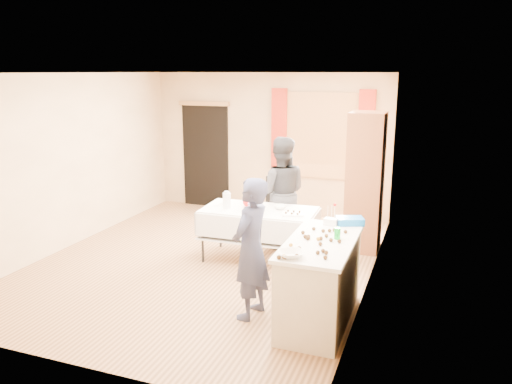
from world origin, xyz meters
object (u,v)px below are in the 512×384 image
at_px(cabinet, 365,182).
at_px(party_table, 259,230).
at_px(girl, 251,249).
at_px(chair, 277,222).
at_px(counter, 320,281).
at_px(woman, 280,193).

height_order(cabinet, party_table, cabinet).
bearing_deg(girl, chair, -159.90).
xyz_separation_m(counter, girl, (-0.73, -0.15, 0.32)).
bearing_deg(party_table, cabinet, 34.87).
height_order(chair, girl, girl).
distance_m(counter, chair, 2.68).
height_order(counter, woman, woman).
height_order(counter, girl, girl).
xyz_separation_m(girl, woman, (-0.38, 2.26, 0.07)).
distance_m(counter, woman, 2.41).
bearing_deg(cabinet, girl, -107.73).
bearing_deg(girl, party_table, -154.50).
bearing_deg(chair, girl, -89.35).
bearing_deg(counter, woman, 117.56).
height_order(cabinet, woman, cabinet).
bearing_deg(cabinet, woman, -164.71).
xyz_separation_m(party_table, woman, (0.11, 0.65, 0.40)).
distance_m(chair, woman, 0.62).
xyz_separation_m(chair, woman, (0.13, -0.27, 0.55)).
distance_m(party_table, chair, 0.93).
bearing_deg(party_table, counter, -52.38).
xyz_separation_m(counter, woman, (-1.10, 2.11, 0.39)).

